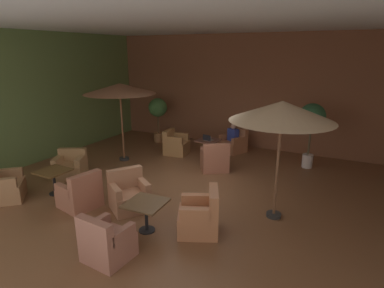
% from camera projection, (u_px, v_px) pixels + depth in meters
% --- Properties ---
extents(ground_plane, '(10.63, 9.21, 0.02)m').
position_uv_depth(ground_plane, '(184.00, 189.00, 8.29)').
color(ground_plane, brown).
extents(wall_back_brick, '(10.63, 0.08, 4.08)m').
position_uv_depth(wall_back_brick, '(244.00, 92.00, 11.59)').
color(wall_back_brick, brown).
rests_on(wall_back_brick, ground_plane).
extents(wall_left_accent, '(0.08, 9.21, 4.08)m').
position_uv_depth(wall_left_accent, '(38.00, 98.00, 10.05)').
color(wall_left_accent, olive).
rests_on(wall_left_accent, ground_plane).
extents(ceiling_slab, '(10.63, 9.21, 0.06)m').
position_uv_depth(ceiling_slab, '(183.00, 21.00, 7.12)').
color(ceiling_slab, silver).
rests_on(ceiling_slab, wall_back_brick).
extents(cafe_table_front_left, '(0.72, 0.72, 0.63)m').
position_uv_depth(cafe_table_front_left, '(208.00, 144.00, 10.60)').
color(cafe_table_front_left, black).
rests_on(cafe_table_front_left, ground_plane).
extents(armchair_front_left_north, '(1.02, 1.00, 0.82)m').
position_uv_depth(armchair_front_left_north, '(234.00, 143.00, 11.33)').
color(armchair_front_left_north, '#B36C47').
rests_on(armchair_front_left_north, ground_plane).
extents(armchair_front_left_east, '(0.83, 0.80, 0.85)m').
position_uv_depth(armchair_front_left_east, '(176.00, 145.00, 11.03)').
color(armchair_front_left_east, '#A97544').
rests_on(armchair_front_left_east, ground_plane).
extents(armchair_front_left_south, '(1.04, 1.03, 0.89)m').
position_uv_depth(armchair_front_left_south, '(215.00, 160.00, 9.51)').
color(armchair_front_left_south, '#B46B50').
rests_on(armchair_front_left_south, ground_plane).
extents(cafe_table_front_right, '(0.79, 0.79, 0.63)m').
position_uv_depth(cafe_table_front_right, '(146.00, 208.00, 6.23)').
color(cafe_table_front_right, black).
rests_on(cafe_table_front_right, ground_plane).
extents(armchair_front_right_north, '(1.02, 1.00, 0.91)m').
position_uv_depth(armchair_front_right_north, '(200.00, 217.00, 6.24)').
color(armchair_front_right_north, '#B26D46').
rests_on(armchair_front_right_north, ground_plane).
extents(armchair_front_right_east, '(1.06, 1.08, 0.90)m').
position_uv_depth(armchair_front_right_east, '(129.00, 195.00, 7.18)').
color(armchair_front_right_east, '#AE7554').
rests_on(armchair_front_right_east, ground_plane).
extents(armchair_front_right_south, '(0.77, 0.76, 0.87)m').
position_uv_depth(armchair_front_right_south, '(107.00, 243.00, 5.41)').
color(armchair_front_right_south, '#A36653').
rests_on(armchair_front_right_south, ground_plane).
extents(cafe_table_mid_center, '(0.72, 0.72, 0.63)m').
position_uv_depth(cafe_table_mid_center, '(53.00, 175.00, 7.88)').
color(cafe_table_mid_center, black).
rests_on(cafe_table_mid_center, ground_plane).
extents(armchair_mid_center_north, '(0.93, 0.91, 0.89)m').
position_uv_depth(armchair_mid_center_north, '(80.00, 194.00, 7.25)').
color(armchair_mid_center_north, '#AD6850').
rests_on(armchair_mid_center_north, ground_plane).
extents(armchair_mid_center_east, '(1.04, 1.02, 0.78)m').
position_uv_depth(armchair_mid_center_east, '(71.00, 167.00, 9.02)').
color(armchair_mid_center_east, '#A7784C').
rests_on(armchair_mid_center_east, ground_plane).
extents(armchair_mid_center_south, '(1.11, 1.11, 0.87)m').
position_uv_depth(armchair_mid_center_south, '(4.00, 187.00, 7.61)').
color(armchair_mid_center_south, '#A7744B').
rests_on(armchair_mid_center_south, ground_plane).
extents(patio_umbrella_tall_red, '(2.10, 2.10, 2.53)m').
position_uv_depth(patio_umbrella_tall_red, '(282.00, 112.00, 6.26)').
color(patio_umbrella_tall_red, '#2D2D2D').
rests_on(patio_umbrella_tall_red, ground_plane).
extents(patio_umbrella_center_beige, '(2.26, 2.26, 2.51)m').
position_uv_depth(patio_umbrella_center_beige, '(120.00, 89.00, 9.86)').
color(patio_umbrella_center_beige, '#2D2D2D').
rests_on(patio_umbrella_center_beige, ground_plane).
extents(potted_tree_left_corner, '(0.72, 0.72, 1.73)m').
position_uv_depth(potted_tree_left_corner, '(158.00, 111.00, 12.32)').
color(potted_tree_left_corner, '#A26A40').
rests_on(potted_tree_left_corner, ground_plane).
extents(potted_tree_mid_left, '(0.78, 0.78, 1.99)m').
position_uv_depth(potted_tree_mid_left, '(312.00, 120.00, 9.44)').
color(potted_tree_mid_left, beige).
rests_on(potted_tree_mid_left, ground_plane).
extents(patron_blue_shirt, '(0.43, 0.36, 0.61)m').
position_uv_depth(patron_blue_shirt, '(233.00, 134.00, 11.20)').
color(patron_blue_shirt, '#323E9A').
rests_on(patron_blue_shirt, ground_plane).
extents(iced_drink_cup, '(0.08, 0.08, 0.11)m').
position_uv_depth(iced_drink_cup, '(210.00, 138.00, 10.58)').
color(iced_drink_cup, white).
rests_on(iced_drink_cup, cafe_table_front_left).
extents(open_laptop, '(0.34, 0.28, 0.20)m').
position_uv_depth(open_laptop, '(208.00, 139.00, 10.48)').
color(open_laptop, '#9EA0A5').
rests_on(open_laptop, cafe_table_front_left).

